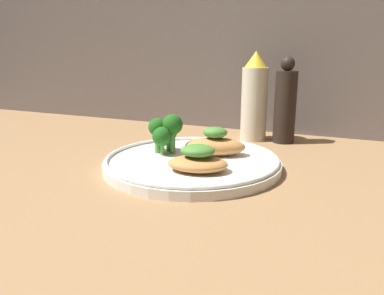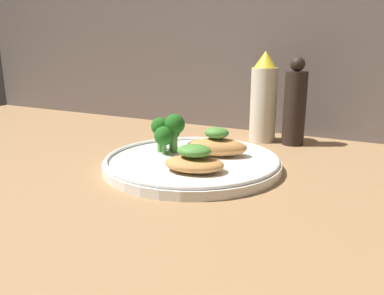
{
  "view_description": "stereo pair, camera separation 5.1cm",
  "coord_description": "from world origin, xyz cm",
  "px_view_note": "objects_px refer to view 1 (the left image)",
  "views": [
    {
      "loc": [
        22.77,
        -52.86,
        18.49
      ],
      "look_at": [
        0.0,
        0.0,
        3.4
      ],
      "focal_mm": 35.0,
      "sensor_mm": 36.0,
      "label": 1
    },
    {
      "loc": [
        27.34,
        -50.65,
        18.49
      ],
      "look_at": [
        0.0,
        0.0,
        3.4
      ],
      "focal_mm": 35.0,
      "sensor_mm": 36.0,
      "label": 2
    }
  ],
  "objects_px": {
    "plate": "(192,162)",
    "sauce_bottle": "(254,98)",
    "broccoli_bunch": "(165,131)",
    "pepper_grinder": "(285,104)"
  },
  "relations": [
    {
      "from": "plate",
      "to": "pepper_grinder",
      "type": "bearing_deg",
      "value": 66.1
    },
    {
      "from": "broccoli_bunch",
      "to": "plate",
      "type": "bearing_deg",
      "value": -19.07
    },
    {
      "from": "plate",
      "to": "pepper_grinder",
      "type": "relative_size",
      "value": 1.64
    },
    {
      "from": "plate",
      "to": "sauce_bottle",
      "type": "height_order",
      "value": "sauce_bottle"
    },
    {
      "from": "plate",
      "to": "pepper_grinder",
      "type": "height_order",
      "value": "pepper_grinder"
    },
    {
      "from": "broccoli_bunch",
      "to": "pepper_grinder",
      "type": "height_order",
      "value": "pepper_grinder"
    },
    {
      "from": "broccoli_bunch",
      "to": "sauce_bottle",
      "type": "relative_size",
      "value": 0.37
    },
    {
      "from": "sauce_bottle",
      "to": "pepper_grinder",
      "type": "xyz_separation_m",
      "value": [
        0.06,
        0.0,
        -0.01
      ]
    },
    {
      "from": "sauce_bottle",
      "to": "pepper_grinder",
      "type": "height_order",
      "value": "sauce_bottle"
    },
    {
      "from": "plate",
      "to": "sauce_bottle",
      "type": "bearing_deg",
      "value": 80.32
    }
  ]
}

